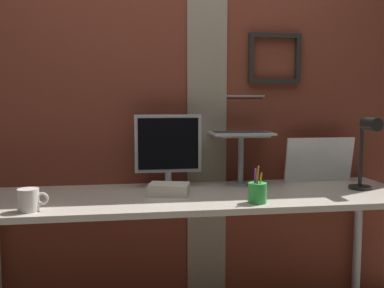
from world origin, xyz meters
The scene contains 10 objects.
brick_wall_back centered at (0.00, 0.47, 1.18)m, with size 3.70×0.15×2.35m.
desk centered at (0.10, 0.08, 0.71)m, with size 2.25×0.66×0.78m.
monitor centered at (-0.01, 0.29, 1.00)m, with size 0.37×0.18×0.40m.
laptop_stand centered at (0.40, 0.29, 0.97)m, with size 0.28×0.22×0.29m.
laptop centered at (0.40, 0.36, 1.13)m, with size 0.35×0.31×0.22m.
whiteboard_panel centered at (0.88, 0.31, 0.91)m, with size 0.41×0.02×0.27m, color white.
desk_lamp centered at (1.02, 0.03, 1.02)m, with size 0.12×0.20×0.39m.
pen_cup centered at (0.37, -0.15, 0.83)m, with size 0.09×0.09×0.18m.
coffee_mug centered at (-0.67, -0.15, 0.83)m, with size 0.13×0.09×0.10m.
paper_clutter_stack centered at (-0.03, 0.08, 0.81)m, with size 0.20×0.14×0.06m, color silver.
Camera 1 is at (-0.25, -2.14, 1.28)m, focal length 41.55 mm.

